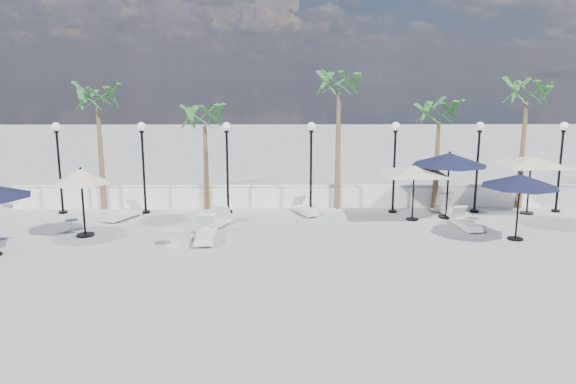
{
  "coord_description": "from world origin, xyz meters",
  "views": [
    {
      "loc": [
        -1.23,
        -16.69,
        5.74
      ],
      "look_at": [
        -0.99,
        3.6,
        1.5
      ],
      "focal_mm": 35.0,
      "sensor_mm": 36.0,
      "label": 1
    }
  ],
  "objects_px": {
    "parasol_cream_sq_a": "(415,166)",
    "parasol_cream_small": "(81,177)",
    "lounger_4": "(206,234)",
    "parasol_navy_mid": "(449,159)",
    "parasol_cream_sq_b": "(532,156)",
    "lounger_1": "(214,222)",
    "lounger_3": "(305,209)",
    "parasol_navy_right": "(520,181)",
    "lounger_5": "(453,211)",
    "lounger_7": "(465,223)",
    "lounger_2": "(123,214)"
  },
  "relations": [
    {
      "from": "parasol_navy_right",
      "to": "parasol_cream_sq_a",
      "type": "xyz_separation_m",
      "value": [
        -3.05,
        2.79,
        0.08
      ]
    },
    {
      "from": "lounger_3",
      "to": "parasol_cream_sq_a",
      "type": "bearing_deg",
      "value": -36.93
    },
    {
      "from": "lounger_1",
      "to": "lounger_3",
      "type": "xyz_separation_m",
      "value": [
        3.56,
        2.19,
        -0.02
      ]
    },
    {
      "from": "lounger_5",
      "to": "parasol_navy_mid",
      "type": "relative_size",
      "value": 0.71
    },
    {
      "from": "lounger_1",
      "to": "lounger_7",
      "type": "distance_m",
      "value": 9.58
    },
    {
      "from": "lounger_4",
      "to": "parasol_navy_mid",
      "type": "xyz_separation_m",
      "value": [
        9.42,
        3.19,
        2.17
      ]
    },
    {
      "from": "parasol_navy_right",
      "to": "parasol_cream_sq_b",
      "type": "height_order",
      "value": "parasol_cream_sq_b"
    },
    {
      "from": "parasol_cream_small",
      "to": "parasol_navy_mid",
      "type": "bearing_deg",
      "value": 10.16
    },
    {
      "from": "lounger_5",
      "to": "lounger_7",
      "type": "xyz_separation_m",
      "value": [
        -0.06,
        -1.82,
        -0.04
      ]
    },
    {
      "from": "parasol_navy_mid",
      "to": "parasol_cream_sq_b",
      "type": "bearing_deg",
      "value": 10.32
    },
    {
      "from": "lounger_2",
      "to": "parasol_cream_small",
      "type": "height_order",
      "value": "parasol_cream_small"
    },
    {
      "from": "lounger_7",
      "to": "lounger_5",
      "type": "bearing_deg",
      "value": 81.48
    },
    {
      "from": "parasol_navy_right",
      "to": "parasol_navy_mid",
      "type": "bearing_deg",
      "value": 116.66
    },
    {
      "from": "lounger_5",
      "to": "parasol_cream_sq_a",
      "type": "relative_size",
      "value": 0.45
    },
    {
      "from": "lounger_3",
      "to": "lounger_5",
      "type": "bearing_deg",
      "value": -28.52
    },
    {
      "from": "lounger_4",
      "to": "lounger_2",
      "type": "bearing_deg",
      "value": 137.94
    },
    {
      "from": "parasol_cream_sq_b",
      "to": "parasol_navy_mid",
      "type": "bearing_deg",
      "value": -169.68
    },
    {
      "from": "lounger_4",
      "to": "parasol_navy_right",
      "type": "bearing_deg",
      "value": -2.15
    },
    {
      "from": "lounger_1",
      "to": "lounger_4",
      "type": "xyz_separation_m",
      "value": [
        -0.09,
        -1.67,
        0.01
      ]
    },
    {
      "from": "lounger_3",
      "to": "parasol_cream_small",
      "type": "bearing_deg",
      "value": 177.69
    },
    {
      "from": "parasol_cream_sq_b",
      "to": "parasol_cream_sq_a",
      "type": "bearing_deg",
      "value": -168.85
    },
    {
      "from": "parasol_cream_sq_b",
      "to": "lounger_1",
      "type": "bearing_deg",
      "value": -170.44
    },
    {
      "from": "lounger_7",
      "to": "parasol_navy_mid",
      "type": "bearing_deg",
      "value": 92.09
    },
    {
      "from": "lounger_2",
      "to": "parasol_cream_sq_a",
      "type": "distance_m",
      "value": 11.88
    },
    {
      "from": "lounger_3",
      "to": "parasol_navy_mid",
      "type": "xyz_separation_m",
      "value": [
        5.77,
        -0.67,
        2.2
      ]
    },
    {
      "from": "lounger_7",
      "to": "parasol_cream_sq_a",
      "type": "xyz_separation_m",
      "value": [
        -1.73,
        1.33,
        1.97
      ]
    },
    {
      "from": "lounger_4",
      "to": "parasol_navy_mid",
      "type": "relative_size",
      "value": 0.65
    },
    {
      "from": "lounger_5",
      "to": "parasol_cream_sq_b",
      "type": "bearing_deg",
      "value": 0.14
    },
    {
      "from": "lounger_4",
      "to": "lounger_7",
      "type": "height_order",
      "value": "lounger_4"
    },
    {
      "from": "lounger_1",
      "to": "lounger_2",
      "type": "relative_size",
      "value": 1.06
    },
    {
      "from": "lounger_2",
      "to": "lounger_4",
      "type": "relative_size",
      "value": 0.93
    },
    {
      "from": "parasol_navy_right",
      "to": "parasol_cream_small",
      "type": "height_order",
      "value": "parasol_cream_small"
    },
    {
      "from": "lounger_7",
      "to": "parasol_navy_mid",
      "type": "relative_size",
      "value": 0.6
    },
    {
      "from": "parasol_navy_right",
      "to": "parasol_cream_sq_a",
      "type": "bearing_deg",
      "value": 137.5
    },
    {
      "from": "lounger_3",
      "to": "parasol_cream_sq_b",
      "type": "relative_size",
      "value": 0.33
    },
    {
      "from": "parasol_cream_sq_b",
      "to": "parasol_cream_small",
      "type": "relative_size",
      "value": 2.07
    },
    {
      "from": "parasol_navy_mid",
      "to": "parasol_cream_small",
      "type": "distance_m",
      "value": 14.12
    },
    {
      "from": "lounger_2",
      "to": "parasol_cream_sq_b",
      "type": "xyz_separation_m",
      "value": [
        16.79,
        0.74,
        2.21
      ]
    },
    {
      "from": "lounger_1",
      "to": "parasol_navy_right",
      "type": "distance_m",
      "value": 11.18
    },
    {
      "from": "lounger_2",
      "to": "lounger_3",
      "type": "bearing_deg",
      "value": 30.58
    },
    {
      "from": "lounger_3",
      "to": "parasol_cream_small",
      "type": "distance_m",
      "value": 8.94
    },
    {
      "from": "lounger_4",
      "to": "parasol_cream_sq_b",
      "type": "height_order",
      "value": "parasol_cream_sq_b"
    },
    {
      "from": "lounger_4",
      "to": "parasol_cream_sq_a",
      "type": "relative_size",
      "value": 0.41
    },
    {
      "from": "parasol_navy_mid",
      "to": "parasol_navy_right",
      "type": "xyz_separation_m",
      "value": [
        1.58,
        -3.14,
        -0.29
      ]
    },
    {
      "from": "lounger_5",
      "to": "parasol_cream_sq_b",
      "type": "distance_m",
      "value": 3.98
    },
    {
      "from": "lounger_3",
      "to": "parasol_cream_sq_a",
      "type": "xyz_separation_m",
      "value": [
        4.29,
        -1.02,
        1.99
      ]
    },
    {
      "from": "lounger_5",
      "to": "lounger_2",
      "type": "bearing_deg",
      "value": 172.34
    },
    {
      "from": "lounger_4",
      "to": "parasol_cream_sq_b",
      "type": "xyz_separation_m",
      "value": [
        13.03,
        3.85,
        2.19
      ]
    },
    {
      "from": "parasol_cream_sq_a",
      "to": "parasol_cream_small",
      "type": "height_order",
      "value": "parasol_cream_small"
    },
    {
      "from": "lounger_4",
      "to": "parasol_cream_small",
      "type": "height_order",
      "value": "parasol_cream_small"
    }
  ]
}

